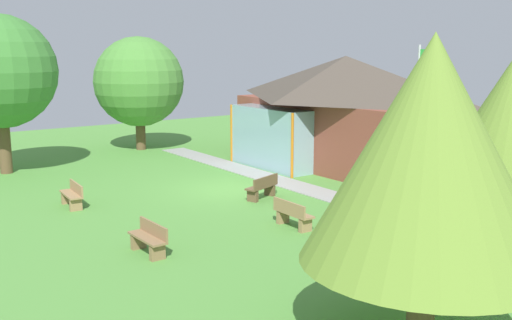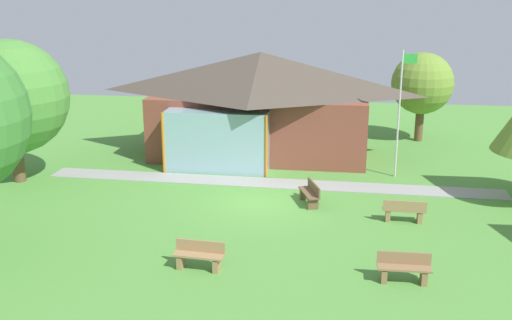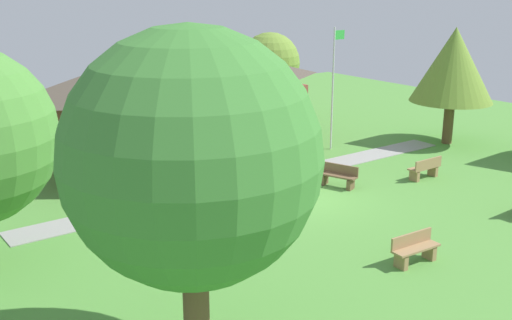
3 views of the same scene
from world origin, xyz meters
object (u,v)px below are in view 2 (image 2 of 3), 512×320
Objects in this scene: pavilion at (258,103)px; tree_behind_pavilion_right at (422,84)px; tree_west_hedge at (11,97)px; flagpole at (400,108)px; bench_rear_near_path at (310,194)px; bench_mid_right at (404,211)px; bench_front_center at (199,256)px; bench_front_right at (404,269)px.

pavilion reaches higher than tree_behind_pavilion_right.
flagpole is at bearing 10.67° from tree_west_hedge.
tree_behind_pavilion_right is at bearing -45.30° from bench_rear_near_path.
bench_rear_near_path and bench_mid_right have the same top height.
bench_front_center is 5.90m from bench_front_right.
bench_mid_right is 12.59m from tree_behind_pavilion_right.
bench_front_right is 0.32× the size of tree_behind_pavilion_right.
bench_front_right is at bearing -97.66° from tree_behind_pavilion_right.
flagpole is 6.95m from tree_behind_pavilion_right.
bench_rear_near_path is (2.96, -6.65, -2.23)m from pavilion.
tree_west_hedge is at bearing 172.32° from bench_mid_right.
pavilion is 7.00m from flagpole.
tree_west_hedge is (-15.92, 2.39, 3.24)m from bench_mid_right.
tree_behind_pavilion_right is (8.19, 4.14, 0.47)m from pavilion.
tree_west_hedge is at bearing -169.33° from flagpole.
pavilion reaches higher than bench_mid_right.
pavilion is 7.47× the size of bench_mid_right.
tree_west_hedge is at bearing -31.94° from bench_front_center.
tree_behind_pavilion_right is at bearing 82.26° from bench_mid_right.
tree_behind_pavilion_right is at bearing 75.80° from flagpole.
tree_behind_pavilion_right reaches higher than bench_front_right.
flagpole is 3.61× the size of bench_front_center.
pavilion is at bearing 4.53° from bench_rear_near_path.
flagpole is at bearing 89.44° from bench_mid_right.
flagpole is at bearing -21.83° from pavilion.
bench_rear_near_path is at bearing -111.74° from bench_front_center.
bench_front_right is at bearing -94.25° from bench_mid_right.
bench_mid_right is 16.42m from tree_west_hedge.
bench_front_center is at bearing -122.68° from flagpole.
bench_front_center is (0.05, -12.64, -2.23)m from pavilion.
pavilion is 10.47m from bench_mid_right.
pavilion is 2.04× the size of flagpole.
bench_rear_near_path is 12.98m from tree_west_hedge.
bench_rear_near_path is 6.66m from bench_front_center.
bench_front_center is 7.82m from bench_mid_right.
bench_mid_right is (-0.14, -5.42, -2.64)m from flagpole.
bench_rear_near_path is at bearing -4.70° from tree_west_hedge.
tree_west_hedge is at bearing -149.56° from pavilion.
bench_rear_near_path is 0.26× the size of tree_west_hedge.
bench_rear_near_path is 1.02× the size of bench_front_center.
flagpole is 5.99m from bench_rear_near_path.
tree_west_hedge reaches higher than tree_behind_pavilion_right.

